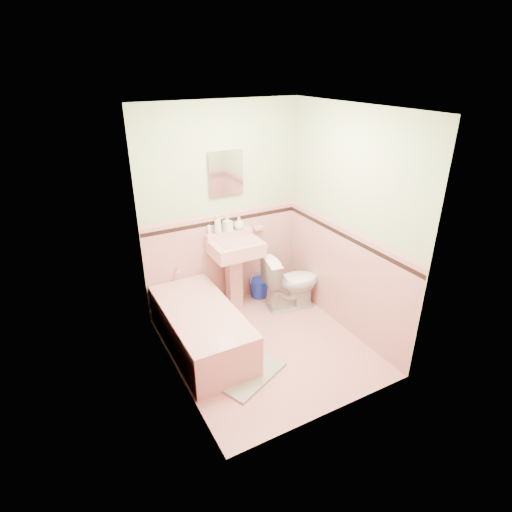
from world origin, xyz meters
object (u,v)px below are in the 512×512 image
soap_bottle_left (218,224)px  soap_bottle_mid (227,224)px  medicine_cabinet (226,173)px  soap_bottle_right (239,223)px  bathtub (201,330)px  bucket (259,288)px  shoe (245,374)px  sink (236,276)px  toilet (291,282)px

soap_bottle_left → soap_bottle_mid: soap_bottle_left is taller
medicine_cabinet → soap_bottle_right: size_ratio=3.11×
bathtub → soap_bottle_left: size_ratio=6.54×
bucket → shoe: (-0.90, -1.33, -0.07)m
sink → medicine_cabinet: (0.00, 0.21, 1.23)m
toilet → bucket: toilet is taller
sink → shoe: (-0.50, -1.21, -0.41)m
medicine_cabinet → soap_bottle_mid: (-0.01, -0.03, -0.60)m
medicine_cabinet → soap_bottle_right: (0.14, -0.03, -0.63)m
bathtub → toilet: (1.31, 0.24, 0.13)m
soap_bottle_mid → toilet: (0.64, -0.47, -0.74)m
bathtub → soap_bottle_right: size_ratio=9.32×
toilet → shoe: (-1.13, -0.92, -0.29)m
soap_bottle_right → medicine_cabinet: bearing=168.0°
shoe → medicine_cabinet: bearing=46.9°
bathtub → medicine_cabinet: (0.68, 0.74, 1.47)m
shoe → sink: bearing=43.8°
bathtub → soap_bottle_mid: bearing=46.7°
medicine_cabinet → soap_bottle_mid: medicine_cabinet is taller
toilet → sink: bearing=74.9°
soap_bottle_mid → medicine_cabinet: bearing=68.0°
soap_bottle_left → bucket: 1.12m
soap_bottle_left → bathtub: bearing=-127.3°
soap_bottle_right → toilet: (0.48, -0.47, -0.72)m
toilet → bucket: bearing=38.6°
sink → toilet: bearing=-24.7°
sink → soap_bottle_mid: 0.66m
sink → soap_bottle_mid: (-0.01, 0.18, 0.63)m
bathtub → soap_bottle_mid: size_ratio=7.41×
sink → bucket: sink is taller
soap_bottle_mid → shoe: soap_bottle_mid is taller
soap_bottle_mid → shoe: (-0.49, -1.39, -1.04)m
bathtub → medicine_cabinet: size_ratio=3.00×
sink → toilet: (0.63, -0.29, -0.11)m
medicine_cabinet → soap_bottle_right: 0.64m
bucket → soap_bottle_right: bearing=168.3°
medicine_cabinet → shoe: size_ratio=3.18×
sink → soap_bottle_mid: soap_bottle_mid is taller
soap_bottle_left → bucket: bearing=-5.6°
soap_bottle_mid → bucket: (0.41, -0.05, -0.97)m
soap_bottle_left → soap_bottle_right: size_ratio=1.43×
soap_bottle_left → toilet: (0.77, -0.47, -0.75)m
bathtub → sink: (0.68, 0.53, 0.24)m
bathtub → medicine_cabinet: 1.78m
sink → soap_bottle_left: 0.68m
soap_bottle_left → soap_bottle_right: bearing=0.0°
bathtub → soap_bottle_right: soap_bottle_right is taller
bathtub → sink: bearing=37.9°
medicine_cabinet → shoe: medicine_cabinet is taller
soap_bottle_right → bucket: size_ratio=0.63×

